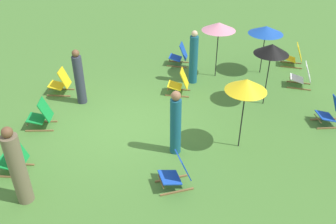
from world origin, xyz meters
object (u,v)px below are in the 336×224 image
deckchair_5 (302,76)px  umbrella_2 (246,85)px  deckchair_7 (332,113)px  deckchair_4 (177,173)px  deckchair_8 (14,159)px  deckchair_9 (294,56)px  deckchair_6 (61,83)px  person_0 (79,78)px  umbrella_3 (272,49)px  deckchair_1 (41,115)px  person_2 (17,168)px  deckchair_3 (179,55)px  deckchair_2 (180,83)px  person_1 (194,58)px  person_3 (176,124)px  umbrella_1 (219,27)px  umbrella_0 (266,30)px

deckchair_5 → umbrella_2: size_ratio=0.45×
deckchair_5 → deckchair_7: 2.21m
deckchair_4 → deckchair_8: (-0.43, -3.72, 0.00)m
deckchair_4 → deckchair_9: same height
deckchair_6 → umbrella_2: bearing=66.1°
person_0 → umbrella_3: bearing=52.4°
deckchair_6 → deckchair_8: same height
deckchair_1 → person_2: person_2 is taller
deckchair_1 → umbrella_3: size_ratio=0.43×
deckchair_9 → person_2: bearing=-33.9°
deckchair_3 → deckchair_4: bearing=9.2°
deckchair_2 → deckchair_4: 4.16m
deckchair_5 → deckchair_9: bearing=-172.3°
deckchair_1 → person_2: size_ratio=0.45×
deckchair_2 → person_1: size_ratio=0.46×
deckchair_5 → deckchair_9: same height
deckchair_6 → deckchair_8: bearing=1.9°
deckchair_4 → person_0: bearing=-158.4°
umbrella_3 → person_2: size_ratio=1.03×
deckchair_4 → person_1: size_ratio=0.48×
person_0 → person_3: bearing=12.6°
deckchair_3 → person_2: person_2 is taller
deckchair_7 → umbrella_1: (-2.97, -2.87, 1.40)m
deckchair_7 → person_1: size_ratio=0.46×
deckchair_1 → deckchair_4: (2.26, 3.65, 0.00)m
deckchair_4 → person_1: bearing=156.3°
deckchair_6 → umbrella_2: (2.72, 5.21, 1.39)m
deckchair_5 → umbrella_2: umbrella_2 is taller
umbrella_2 → umbrella_3: umbrella_3 is taller
deckchair_4 → deckchair_5: 6.25m
person_3 → deckchair_4: bearing=-66.8°
deckchair_1 → deckchair_5: same height
deckchair_3 → deckchair_5: 4.30m
deckchair_3 → deckchair_8: bearing=-22.8°
deckchair_9 → person_0: bearing=-55.2°
person_0 → deckchair_6: bearing=-163.5°
deckchair_9 → umbrella_3: umbrella_3 is taller
deckchair_3 → deckchair_6: (2.16, -3.79, 0.00)m
deckchair_5 → deckchair_8: same height
deckchair_4 → deckchair_9: size_ratio=1.01×
deckchair_3 → umbrella_3: bearing=53.1°
person_0 → deckchair_4: bearing=1.1°
person_3 → deckchair_3: bearing=110.3°
deckchair_8 → deckchair_9: (-5.84, 8.07, 0.00)m
umbrella_2 → person_0: size_ratio=1.12×
deckchair_7 → person_0: (-1.14, -7.13, 0.45)m
deckchair_1 → deckchair_7: same height
deckchair_4 → umbrella_0: bearing=135.3°
person_1 → person_2: person_2 is taller
deckchair_2 → umbrella_3: (0.60, 2.54, 1.40)m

